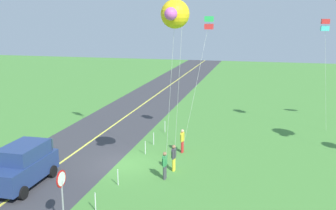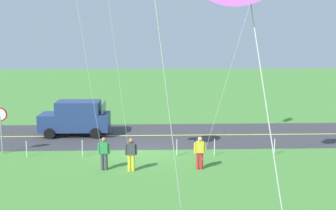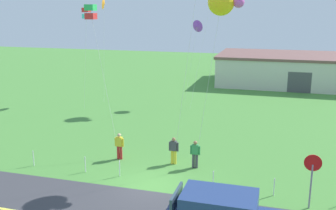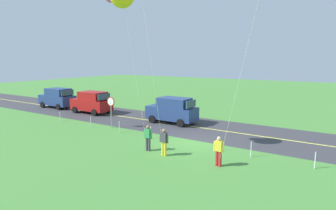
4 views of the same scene
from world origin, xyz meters
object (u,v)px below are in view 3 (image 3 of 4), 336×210
kite_pink_drift (104,4)px  person_adult_companion (195,153)px  person_adult_near (119,145)px  stop_sign (312,171)px  person_child_watcher (174,150)px  warehouse_distant (298,69)px  kite_cyan_top (197,27)px  kite_orange_near (86,13)px  kite_blue_mid (222,2)px  kite_red_low (91,12)px

kite_pink_drift → person_adult_companion: bearing=-50.6°
person_adult_companion → person_adult_near: bearing=143.7°
stop_sign → person_adult_companion: 6.72m
person_child_watcher → warehouse_distant: 28.50m
warehouse_distant → kite_cyan_top: bearing=-127.7°
kite_orange_near → person_adult_companion: bearing=-39.8°
kite_orange_near → person_child_watcher: bearing=-42.7°
stop_sign → kite_pink_drift: 26.42m
person_adult_companion → kite_cyan_top: (-3.22, 15.29, 6.25)m
person_child_watcher → kite_blue_mid: size_ratio=0.16×
kite_pink_drift → warehouse_distant: size_ratio=0.53×
person_child_watcher → kite_red_low: (-5.42, 1.15, 7.65)m
kite_orange_near → warehouse_distant: kite_orange_near is taller
person_adult_near → kite_pink_drift: 18.50m
person_adult_near → kite_cyan_top: (1.37, 15.24, 6.25)m
kite_cyan_top → kite_red_low: bearing=-104.1°
person_adult_near → kite_cyan_top: 16.53m
kite_blue_mid → kite_cyan_top: (-4.36, 14.48, -1.95)m
kite_blue_mid → warehouse_distant: kite_blue_mid is taller
kite_pink_drift → kite_cyan_top: 9.15m
person_adult_near → kite_blue_mid: (5.73, 0.76, 8.19)m
kite_orange_near → warehouse_distant: size_ratio=0.48×
warehouse_distant → kite_orange_near: bearing=-133.6°
kite_cyan_top → kite_pink_drift: bearing=-176.8°
person_adult_near → person_child_watcher: (3.29, 0.17, 0.00)m
person_adult_companion → kite_red_low: size_ratio=0.18×
kite_red_low → kite_pink_drift: bearing=111.9°
person_child_watcher → warehouse_distant: warehouse_distant is taller
kite_pink_drift → kite_red_low: bearing=-68.1°
warehouse_distant → person_adult_companion: bearing=-102.9°
warehouse_distant → person_adult_near: bearing=-111.6°
kite_blue_mid → kite_pink_drift: bearing=133.5°
kite_blue_mid → stop_sign: bearing=-39.0°
person_child_watcher → stop_sign: bearing=-0.5°
kite_pink_drift → person_child_watcher: bearing=-53.4°
person_adult_near → kite_orange_near: (-6.57, 9.26, 7.46)m
person_adult_near → person_child_watcher: same height
kite_orange_near → kite_blue_mid: bearing=-34.7°
person_child_watcher → kite_pink_drift: 19.95m
kite_red_low → warehouse_distant: kite_red_low is taller
person_adult_companion → kite_orange_near: 16.34m
person_adult_near → kite_cyan_top: kite_cyan_top is taller
kite_red_low → kite_blue_mid: size_ratio=0.92×
person_adult_near → kite_pink_drift: size_ratio=0.16×
kite_red_low → kite_pink_drift: kite_pink_drift is taller
kite_blue_mid → person_child_watcher: bearing=-166.5°
kite_orange_near → warehouse_distant: bearing=46.4°
person_adult_near → warehouse_distant: bearing=-72.4°
person_child_watcher → kite_blue_mid: (2.44, 0.59, 8.19)m
kite_red_low → kite_cyan_top: 14.42m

